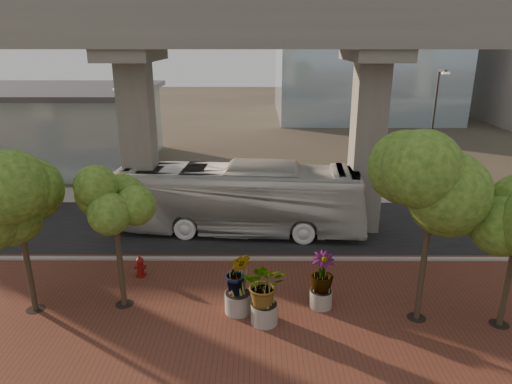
{
  "coord_description": "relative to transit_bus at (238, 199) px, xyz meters",
  "views": [
    {
      "loc": [
        0.25,
        -21.53,
        10.06
      ],
      "look_at": [
        0.16,
        0.5,
        2.61
      ],
      "focal_mm": 32.0,
      "sensor_mm": 36.0,
      "label": 1
    }
  ],
  "objects": [
    {
      "name": "street_tree_far_west",
      "position": [
        -7.57,
        -7.76,
        2.55
      ],
      "size": [
        3.89,
        3.89,
        6.16
      ],
      "color": "#463728",
      "rests_on": "ground"
    },
    {
      "name": "streetlamp_east",
      "position": [
        12.07,
        5.36,
        2.95
      ],
      "size": [
        0.41,
        1.2,
        8.27
      ],
      "color": "#323136",
      "rests_on": "ground"
    },
    {
      "name": "fire_hydrant",
      "position": [
        -4.09,
        -5.13,
        -1.36
      ],
      "size": [
        0.48,
        0.43,
        0.96
      ],
      "color": "maroon",
      "rests_on": "ground"
    },
    {
      "name": "streetlamp_west",
      "position": [
        -7.0,
        4.19,
        2.46
      ],
      "size": [
        0.37,
        1.07,
        7.42
      ],
      "color": "#2A2A2E",
      "rests_on": "ground"
    },
    {
      "name": "street_tree_near_east",
      "position": [
        7.07,
        -8.26,
        3.46
      ],
      "size": [
        4.25,
        4.25,
        7.23
      ],
      "color": "#463728",
      "rests_on": "ground"
    },
    {
      "name": "station_pavilion",
      "position": [
        -19.18,
        14.48,
        1.34
      ],
      "size": [
        23.0,
        13.0,
        6.3
      ],
      "color": "#A2B5B9",
      "rests_on": "ground"
    },
    {
      "name": "brick_plaza",
      "position": [
        0.82,
        -9.52,
        -1.85
      ],
      "size": [
        70.0,
        13.0,
        0.06
      ],
      "primitive_type": "cube",
      "color": "brown",
      "rests_on": "ground"
    },
    {
      "name": "transit_bus",
      "position": [
        0.0,
        0.0,
        0.0
      ],
      "size": [
        13.69,
        4.31,
        3.75
      ],
      "primitive_type": "imported",
      "rotation": [
        0.0,
        0.0,
        1.48
      ],
      "color": "silver",
      "rests_on": "ground"
    },
    {
      "name": "curb_strip",
      "position": [
        0.82,
        -3.52,
        -1.8
      ],
      "size": [
        70.0,
        0.25,
        0.16
      ],
      "primitive_type": "cube",
      "color": "#9A9890",
      "rests_on": "ground"
    },
    {
      "name": "street_tree_near_west",
      "position": [
        -4.21,
        -7.38,
        2.6
      ],
      "size": [
        3.02,
        3.02,
        5.82
      ],
      "color": "#463728",
      "rests_on": "ground"
    },
    {
      "name": "planter_right",
      "position": [
        3.55,
        -7.48,
        -0.43
      ],
      "size": [
        2.14,
        2.14,
        2.29
      ],
      "color": "gray",
      "rests_on": "ground"
    },
    {
      "name": "ground",
      "position": [
        0.82,
        -1.52,
        -1.88
      ],
      "size": [
        160.0,
        160.0,
        0.0
      ],
      "primitive_type": "plane",
      "color": "#373128",
      "rests_on": "ground"
    },
    {
      "name": "planter_left",
      "position": [
        0.33,
        -7.87,
        -0.28
      ],
      "size": [
        2.3,
        2.3,
        2.53
      ],
      "color": "#B0AD9F",
      "rests_on": "ground"
    },
    {
      "name": "planter_front",
      "position": [
        1.32,
        -8.57,
        -0.33
      ],
      "size": [
        2.22,
        2.22,
        2.45
      ],
      "color": "#A6A296",
      "rests_on": "ground"
    },
    {
      "name": "transit_viaduct",
      "position": [
        0.82,
        0.48,
        5.41
      ],
      "size": [
        72.0,
        5.6,
        12.4
      ],
      "color": "gray",
      "rests_on": "ground"
    },
    {
      "name": "asphalt_road",
      "position": [
        0.82,
        0.48,
        -1.86
      ],
      "size": [
        90.0,
        8.0,
        0.04
      ],
      "primitive_type": "cube",
      "color": "black",
      "rests_on": "ground"
    },
    {
      "name": "far_sidewalk",
      "position": [
        0.82,
        5.98,
        -1.85
      ],
      "size": [
        90.0,
        3.0,
        0.06
      ],
      "primitive_type": "cube",
      "color": "#9A9890",
      "rests_on": "ground"
    }
  ]
}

